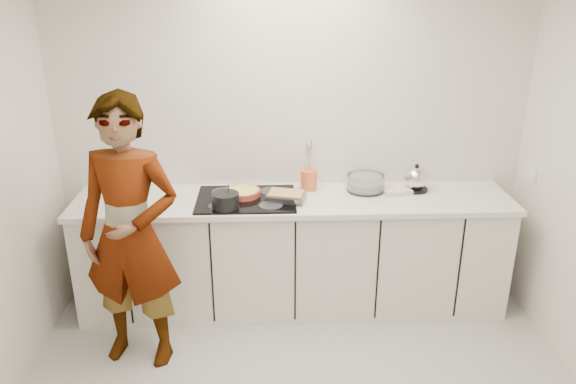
{
  "coord_description": "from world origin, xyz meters",
  "views": [
    {
      "loc": [
        -0.19,
        -2.56,
        2.47
      ],
      "look_at": [
        -0.05,
        1.05,
        1.05
      ],
      "focal_mm": 35.0,
      "sensor_mm": 36.0,
      "label": 1
    }
  ],
  "objects_px": {
    "mixing_bowl": "(365,183)",
    "utensil_crock": "(309,180)",
    "tart_dish": "(242,192)",
    "hob": "(246,199)",
    "baking_dish": "(286,195)",
    "cook": "(131,235)",
    "saucepan": "(226,200)",
    "kettle": "(416,179)"
  },
  "relations": [
    {
      "from": "tart_dish",
      "to": "utensil_crock",
      "type": "bearing_deg",
      "value": 15.42
    },
    {
      "from": "baking_dish",
      "to": "cook",
      "type": "xyz_separation_m",
      "value": [
        -1.01,
        -0.54,
        -0.04
      ]
    },
    {
      "from": "hob",
      "to": "cook",
      "type": "xyz_separation_m",
      "value": [
        -0.72,
        -0.57,
        -0.0
      ]
    },
    {
      "from": "utensil_crock",
      "to": "mixing_bowl",
      "type": "bearing_deg",
      "value": -6.29
    },
    {
      "from": "mixing_bowl",
      "to": "utensil_crock",
      "type": "bearing_deg",
      "value": 173.71
    },
    {
      "from": "cook",
      "to": "kettle",
      "type": "bearing_deg",
      "value": 30.58
    },
    {
      "from": "hob",
      "to": "saucepan",
      "type": "relative_size",
      "value": 3.55
    },
    {
      "from": "hob",
      "to": "baking_dish",
      "type": "xyz_separation_m",
      "value": [
        0.29,
        -0.03,
        0.04
      ]
    },
    {
      "from": "tart_dish",
      "to": "kettle",
      "type": "bearing_deg",
      "value": 3.74
    },
    {
      "from": "mixing_bowl",
      "to": "kettle",
      "type": "relative_size",
      "value": 1.73
    },
    {
      "from": "hob",
      "to": "cook",
      "type": "distance_m",
      "value": 0.92
    },
    {
      "from": "baking_dish",
      "to": "utensil_crock",
      "type": "relative_size",
      "value": 2.0
    },
    {
      "from": "cook",
      "to": "hob",
      "type": "bearing_deg",
      "value": 49.52
    },
    {
      "from": "hob",
      "to": "mixing_bowl",
      "type": "xyz_separation_m",
      "value": [
        0.9,
        0.15,
        0.05
      ]
    },
    {
      "from": "utensil_crock",
      "to": "cook",
      "type": "bearing_deg",
      "value": -147.14
    },
    {
      "from": "tart_dish",
      "to": "mixing_bowl",
      "type": "xyz_separation_m",
      "value": [
        0.93,
        0.09,
        0.02
      ]
    },
    {
      "from": "utensil_crock",
      "to": "cook",
      "type": "height_order",
      "value": "cook"
    },
    {
      "from": "kettle",
      "to": "cook",
      "type": "bearing_deg",
      "value": -160.32
    },
    {
      "from": "kettle",
      "to": "utensil_crock",
      "type": "xyz_separation_m",
      "value": [
        -0.81,
        0.05,
        -0.01
      ]
    },
    {
      "from": "saucepan",
      "to": "baking_dish",
      "type": "xyz_separation_m",
      "value": [
        0.43,
        0.14,
        -0.02
      ]
    },
    {
      "from": "hob",
      "to": "tart_dish",
      "type": "relative_size",
      "value": 2.27
    },
    {
      "from": "baking_dish",
      "to": "cook",
      "type": "relative_size",
      "value": 0.17
    },
    {
      "from": "saucepan",
      "to": "kettle",
      "type": "height_order",
      "value": "kettle"
    },
    {
      "from": "mixing_bowl",
      "to": "utensil_crock",
      "type": "xyz_separation_m",
      "value": [
        -0.43,
        0.05,
        0.02
      ]
    },
    {
      "from": "mixing_bowl",
      "to": "utensil_crock",
      "type": "relative_size",
      "value": 2.39
    },
    {
      "from": "saucepan",
      "to": "cook",
      "type": "relative_size",
      "value": 0.11
    },
    {
      "from": "baking_dish",
      "to": "mixing_bowl",
      "type": "distance_m",
      "value": 0.64
    },
    {
      "from": "hob",
      "to": "kettle",
      "type": "bearing_deg",
      "value": 6.42
    },
    {
      "from": "hob",
      "to": "utensil_crock",
      "type": "distance_m",
      "value": 0.52
    },
    {
      "from": "mixing_bowl",
      "to": "cook",
      "type": "relative_size",
      "value": 0.2
    },
    {
      "from": "tart_dish",
      "to": "saucepan",
      "type": "height_order",
      "value": "saucepan"
    },
    {
      "from": "tart_dish",
      "to": "mixing_bowl",
      "type": "distance_m",
      "value": 0.94
    },
    {
      "from": "tart_dish",
      "to": "baking_dish",
      "type": "bearing_deg",
      "value": -15.55
    },
    {
      "from": "hob",
      "to": "utensil_crock",
      "type": "bearing_deg",
      "value": 22.59
    },
    {
      "from": "baking_dish",
      "to": "utensil_crock",
      "type": "distance_m",
      "value": 0.3
    },
    {
      "from": "tart_dish",
      "to": "utensil_crock",
      "type": "height_order",
      "value": "utensil_crock"
    },
    {
      "from": "baking_dish",
      "to": "cook",
      "type": "distance_m",
      "value": 1.14
    },
    {
      "from": "tart_dish",
      "to": "cook",
      "type": "height_order",
      "value": "cook"
    },
    {
      "from": "tart_dish",
      "to": "saucepan",
      "type": "relative_size",
      "value": 1.57
    },
    {
      "from": "saucepan",
      "to": "utensil_crock",
      "type": "relative_size",
      "value": 1.3
    },
    {
      "from": "hob",
      "to": "tart_dish",
      "type": "bearing_deg",
      "value": 115.86
    },
    {
      "from": "baking_dish",
      "to": "hob",
      "type": "bearing_deg",
      "value": 174.06
    }
  ]
}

